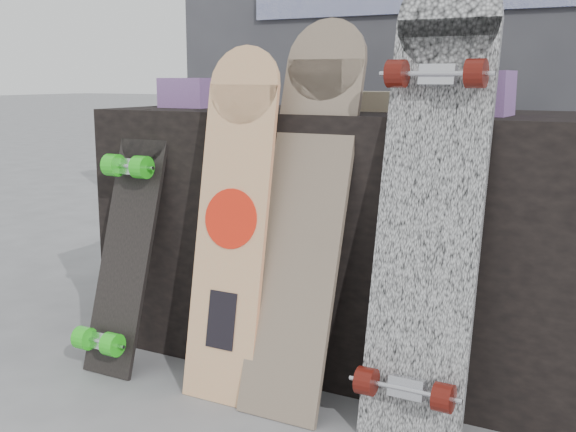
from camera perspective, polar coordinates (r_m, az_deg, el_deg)
The scene contains 10 objects.
ground at distance 2.03m, azimuth -0.94°, elevation -15.49°, with size 60.00×60.00×0.00m, color slate.
vendor_table at distance 2.32m, azimuth 5.17°, elevation -1.64°, with size 1.60×0.60×0.80m, color black.
booth at distance 3.07m, azimuth 12.02°, elevation 14.40°, with size 2.40×0.22×2.20m.
merch_box_purple at distance 2.53m, azimuth -7.85°, elevation 9.62°, with size 0.18×0.12×0.10m, color #6C4083.
merch_box_small at distance 2.04m, azimuth 15.24°, elevation 9.35°, with size 0.14×0.14×0.12m, color #6C4083.
merch_box_flat at distance 2.25m, azimuth 6.61°, elevation 9.00°, with size 0.22×0.10×0.06m, color #D1B78C.
longboard_geisha at distance 2.03m, azimuth -4.39°, elevation 0.17°, with size 0.22×0.21×0.99m.
longboard_celtic at distance 1.98m, azimuth 1.46°, elevation 1.12°, with size 0.24×0.34×1.07m.
longboard_cascadia at distance 1.82m, azimuth 11.16°, elevation 1.55°, with size 0.27×0.32×1.18m.
skateboard_dark at distance 2.30m, azimuth -12.77°, elevation -1.74°, with size 0.18×0.32×0.81m.
Camera 1 is at (0.91, -1.58, 0.90)m, focal length 45.00 mm.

